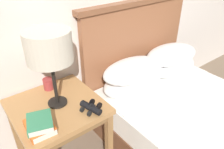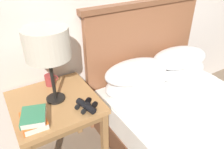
{
  "view_description": "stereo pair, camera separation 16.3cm",
  "coord_description": "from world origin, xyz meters",
  "px_view_note": "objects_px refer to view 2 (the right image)",
  "views": [
    {
      "loc": [
        -1.05,
        -0.56,
        1.59
      ],
      "look_at": [
        -0.19,
        0.55,
        0.75
      ],
      "focal_mm": 35.0,
      "sensor_mm": 36.0,
      "label": 1
    },
    {
      "loc": [
        -0.92,
        -0.65,
        1.59
      ],
      "look_at": [
        -0.19,
        0.55,
        0.75
      ],
      "focal_mm": 35.0,
      "sensor_mm": 36.0,
      "label": 2
    }
  ],
  "objects_px": {
    "book_stacked_on_top": "(33,116)",
    "binoculars_pair": "(86,106)",
    "table_lamp": "(47,45)",
    "coffee_mug": "(50,80)",
    "nightstand": "(56,110)",
    "bed": "(202,132)",
    "book_on_nightstand": "(33,121)"
  },
  "relations": [
    {
      "from": "book_on_nightstand",
      "to": "binoculars_pair",
      "type": "distance_m",
      "value": 0.34
    },
    {
      "from": "nightstand",
      "to": "binoculars_pair",
      "type": "xyz_separation_m",
      "value": [
        0.16,
        -0.19,
        0.11
      ]
    },
    {
      "from": "coffee_mug",
      "to": "bed",
      "type": "bearing_deg",
      "value": -38.62
    },
    {
      "from": "book_on_nightstand",
      "to": "coffee_mug",
      "type": "relative_size",
      "value": 1.88
    },
    {
      "from": "book_stacked_on_top",
      "to": "binoculars_pair",
      "type": "height_order",
      "value": "book_stacked_on_top"
    },
    {
      "from": "table_lamp",
      "to": "coffee_mug",
      "type": "relative_size",
      "value": 5.03
    },
    {
      "from": "book_stacked_on_top",
      "to": "coffee_mug",
      "type": "bearing_deg",
      "value": 59.65
    },
    {
      "from": "coffee_mug",
      "to": "nightstand",
      "type": "bearing_deg",
      "value": -102.54
    },
    {
      "from": "bed",
      "to": "book_stacked_on_top",
      "type": "height_order",
      "value": "bed"
    },
    {
      "from": "book_stacked_on_top",
      "to": "coffee_mug",
      "type": "distance_m",
      "value": 0.43
    },
    {
      "from": "book_stacked_on_top",
      "to": "coffee_mug",
      "type": "relative_size",
      "value": 1.99
    },
    {
      "from": "bed",
      "to": "coffee_mug",
      "type": "distance_m",
      "value": 1.27
    },
    {
      "from": "bed",
      "to": "binoculars_pair",
      "type": "distance_m",
      "value": 0.98
    },
    {
      "from": "binoculars_pair",
      "to": "coffee_mug",
      "type": "relative_size",
      "value": 1.6
    },
    {
      "from": "table_lamp",
      "to": "binoculars_pair",
      "type": "relative_size",
      "value": 3.14
    },
    {
      "from": "book_stacked_on_top",
      "to": "table_lamp",
      "type": "bearing_deg",
      "value": 42.42
    },
    {
      "from": "nightstand",
      "to": "table_lamp",
      "type": "xyz_separation_m",
      "value": [
        0.02,
        0.01,
        0.5
      ]
    },
    {
      "from": "nightstand",
      "to": "bed",
      "type": "height_order",
      "value": "bed"
    },
    {
      "from": "binoculars_pair",
      "to": "bed",
      "type": "bearing_deg",
      "value": -22.65
    },
    {
      "from": "table_lamp",
      "to": "coffee_mug",
      "type": "distance_m",
      "value": 0.42
    },
    {
      "from": "nightstand",
      "to": "book_stacked_on_top",
      "type": "distance_m",
      "value": 0.28
    },
    {
      "from": "nightstand",
      "to": "book_on_nightstand",
      "type": "distance_m",
      "value": 0.26
    },
    {
      "from": "nightstand",
      "to": "table_lamp",
      "type": "distance_m",
      "value": 0.5
    },
    {
      "from": "book_on_nightstand",
      "to": "nightstand",
      "type": "bearing_deg",
      "value": 41.68
    },
    {
      "from": "book_on_nightstand",
      "to": "book_stacked_on_top",
      "type": "distance_m",
      "value": 0.04
    },
    {
      "from": "coffee_mug",
      "to": "book_stacked_on_top",
      "type": "bearing_deg",
      "value": -120.35
    },
    {
      "from": "nightstand",
      "to": "coffee_mug",
      "type": "distance_m",
      "value": 0.25
    },
    {
      "from": "nightstand",
      "to": "bed",
      "type": "xyz_separation_m",
      "value": [
        0.99,
        -0.54,
        -0.27
      ]
    },
    {
      "from": "book_on_nightstand",
      "to": "binoculars_pair",
      "type": "relative_size",
      "value": 1.18
    },
    {
      "from": "book_on_nightstand",
      "to": "coffee_mug",
      "type": "bearing_deg",
      "value": 58.72
    },
    {
      "from": "book_stacked_on_top",
      "to": "book_on_nightstand",
      "type": "bearing_deg",
      "value": 118.56
    },
    {
      "from": "book_stacked_on_top",
      "to": "coffee_mug",
      "type": "xyz_separation_m",
      "value": [
        0.22,
        0.37,
        -0.02
      ]
    }
  ]
}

